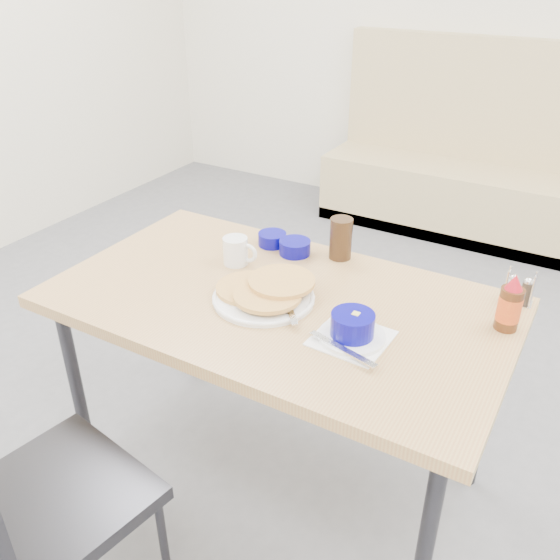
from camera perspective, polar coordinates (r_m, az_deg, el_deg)
The scene contains 14 objects.
ground at distance 2.17m, azimuth -3.76°, elevation -22.21°, with size 6.00×6.00×0.00m, color slate.
wall_back at distance 4.15m, azimuth 21.01°, elevation 23.57°, with size 5.00×0.06×2.80m, color silver.
booth_bench at distance 4.18m, azimuth 17.92°, elevation 9.17°, with size 1.90×0.56×1.22m.
dining_table at distance 1.86m, azimuth -0.19°, elevation -3.32°, with size 1.40×0.80×0.76m.
diner_chair at distance 1.64m, azimuth -24.17°, elevation -18.46°, with size 0.50×0.50×0.96m.
pancake_plate at distance 1.80m, azimuth -1.45°, elevation -1.23°, with size 0.33×0.31×0.06m.
coffee_mug at distance 2.00m, azimuth -4.20°, elevation 2.83°, with size 0.12×0.08×0.09m.
grits_setting at distance 1.63m, azimuth 6.96°, elevation -4.66°, with size 0.22×0.22×0.08m.
creamer_bowl at distance 2.14m, azimuth -0.75°, elevation 3.96°, with size 0.10×0.10×0.05m.
butter_bowl at distance 2.07m, azimuth 1.44°, elevation 3.15°, with size 0.11×0.11×0.05m.
amber_tumbler at distance 2.04m, azimuth 5.87°, elevation 4.00°, with size 0.08×0.08×0.14m, color #321F10.
condiment_caddy at distance 1.92m, azimuth 21.99°, elevation -1.05°, with size 0.09×0.05×0.11m.
syrup_bottle at distance 1.76m, azimuth 21.24°, elevation -2.32°, with size 0.07×0.07×0.17m.
sugar_wrapper at distance 1.88m, azimuth -4.28°, elevation -0.75°, with size 0.04×0.02×0.00m, color #D45546.
Camera 1 is at (0.79, -1.09, 1.70)m, focal length 38.00 mm.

